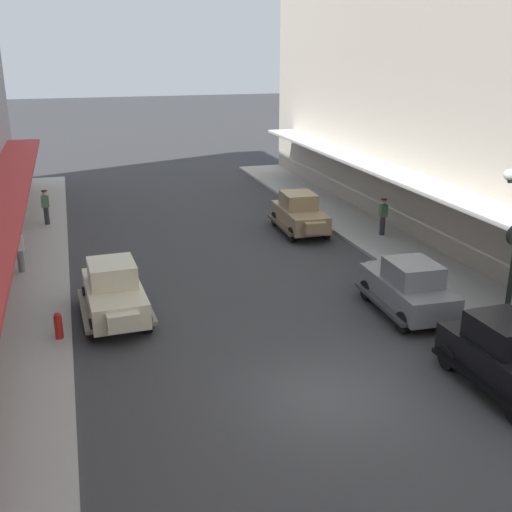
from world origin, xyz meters
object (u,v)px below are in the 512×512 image
parked_car_0 (509,355)px  parked_car_3 (300,213)px  fire_hydrant (58,325)px  pedestrian_4 (383,216)px  pedestrian_2 (46,207)px  pedestrian_0 (20,251)px  parked_car_1 (114,291)px  parked_car_2 (408,286)px

parked_car_0 → parked_car_3: (-0.07, 14.75, 0.00)m
fire_hydrant → pedestrian_4: size_ratio=0.49×
pedestrian_2 → pedestrian_4: size_ratio=1.00×
parked_car_0 → pedestrian_2: 22.27m
parked_car_3 → parked_car_0: bearing=-89.7°
fire_hydrant → pedestrian_0: 6.53m
parked_car_1 → parked_car_2: (9.21, -2.37, 0.00)m
parked_car_1 → fire_hydrant: parked_car_1 is taller
pedestrian_4 → pedestrian_0: bearing=-178.5°
fire_hydrant → pedestrian_4: bearing=25.5°
parked_car_2 → parked_car_3: bearing=90.4°
parked_car_1 → parked_car_0: bearing=-38.5°
parked_car_0 → pedestrian_4: bearing=75.8°
pedestrian_0 → pedestrian_2: bearing=83.0°
parked_car_1 → parked_car_2: size_ratio=1.00×
parked_car_2 → fire_hydrant: bearing=174.5°
parked_car_0 → fire_hydrant: 12.49m
parked_car_0 → pedestrian_2: bearing=121.1°
parked_car_1 → parked_car_2: 9.51m
parked_car_1 → fire_hydrant: (-1.74, -1.32, -0.38)m
pedestrian_4 → fire_hydrant: bearing=-154.5°
pedestrian_2 → pedestrian_4: same height
parked_car_0 → parked_car_3: 14.75m
parked_car_1 → fire_hydrant: size_ratio=5.25×
parked_car_2 → parked_car_3: size_ratio=1.00×
parked_car_0 → pedestrian_4: (3.22, 12.77, 0.07)m
parked_car_1 → parked_car_2: bearing=-14.4°
parked_car_2 → pedestrian_2: parked_car_2 is taller
parked_car_2 → parked_car_3: 9.80m
parked_car_0 → pedestrian_0: size_ratio=2.61×
pedestrian_4 → pedestrian_2: bearing=156.8°
parked_car_0 → pedestrian_2: parked_car_0 is taller
pedestrian_0 → parked_car_3: bearing=11.0°
fire_hydrant → parked_car_3: bearing=38.8°
parked_car_1 → parked_car_3: same height
pedestrian_0 → pedestrian_2: 6.75m
parked_car_3 → pedestrian_2: size_ratio=2.58×
pedestrian_2 → parked_car_2: bearing=-50.8°
parked_car_2 → pedestrian_4: (3.22, 7.81, 0.07)m
parked_car_1 → pedestrian_0: parked_car_1 is taller
fire_hydrant → pedestrian_0: pedestrian_0 is taller
parked_car_2 → parked_car_3: (-0.07, 9.80, 0.00)m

